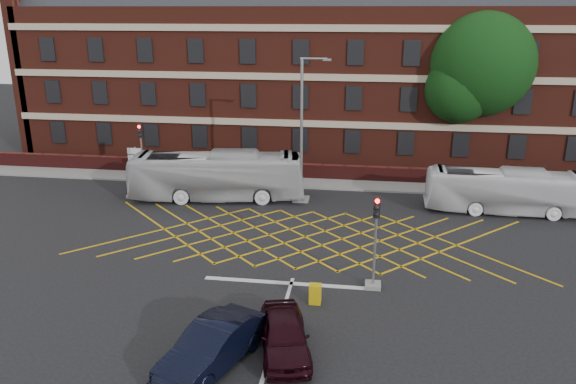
# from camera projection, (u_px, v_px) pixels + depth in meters

# --- Properties ---
(ground) EXTENTS (120.00, 120.00, 0.00)m
(ground) POSITION_uv_depth(u_px,v_px,m) (301.00, 252.00, 28.64)
(ground) COLOR black
(ground) RESTS_ON ground
(victorian_building) EXTENTS (51.00, 12.17, 20.40)m
(victorian_building) POSITION_uv_depth(u_px,v_px,m) (336.00, 59.00, 46.86)
(victorian_building) COLOR #571F16
(victorian_building) RESTS_ON ground
(boundary_wall) EXTENTS (56.00, 0.50, 1.10)m
(boundary_wall) POSITION_uv_depth(u_px,v_px,m) (323.00, 172.00, 40.70)
(boundary_wall) COLOR #461312
(boundary_wall) RESTS_ON ground
(far_pavement) EXTENTS (60.00, 3.00, 0.12)m
(far_pavement) POSITION_uv_depth(u_px,v_px,m) (321.00, 182.00, 39.91)
(far_pavement) COLOR slate
(far_pavement) RESTS_ON ground
(box_junction_hatching) EXTENTS (8.22, 8.22, 0.02)m
(box_junction_hatching) POSITION_uv_depth(u_px,v_px,m) (305.00, 237.00, 30.52)
(box_junction_hatching) COLOR #CC990C
(box_junction_hatching) RESTS_ON ground
(stop_line) EXTENTS (8.00, 0.30, 0.02)m
(stop_line) POSITION_uv_depth(u_px,v_px,m) (291.00, 283.00, 25.35)
(stop_line) COLOR silver
(stop_line) RESTS_ON ground
(centre_line) EXTENTS (0.15, 14.00, 0.02)m
(centre_line) POSITION_uv_depth(u_px,v_px,m) (265.00, 371.00, 19.24)
(centre_line) COLOR silver
(centre_line) RESTS_ON ground
(bus_left) EXTENTS (11.49, 4.13, 3.13)m
(bus_left) POSITION_uv_depth(u_px,v_px,m) (217.00, 176.00, 36.18)
(bus_left) COLOR #BCBDC1
(bus_left) RESTS_ON ground
(bus_right) EXTENTS (9.70, 2.58, 2.68)m
(bus_right) POSITION_uv_depth(u_px,v_px,m) (507.00, 191.00, 33.83)
(bus_right) COLOR white
(bus_right) RESTS_ON ground
(car_navy) EXTENTS (3.24, 5.02, 1.56)m
(car_navy) POSITION_uv_depth(u_px,v_px,m) (212.00, 346.00, 19.28)
(car_navy) COLOR black
(car_navy) RESTS_ON ground
(car_maroon) EXTENTS (2.63, 4.48, 1.43)m
(car_maroon) POSITION_uv_depth(u_px,v_px,m) (284.00, 335.00, 20.09)
(car_maroon) COLOR black
(car_maroon) RESTS_ON ground
(deciduous_tree) EXTENTS (7.72, 7.54, 11.80)m
(deciduous_tree) POSITION_uv_depth(u_px,v_px,m) (480.00, 72.00, 40.47)
(deciduous_tree) COLOR black
(deciduous_tree) RESTS_ON ground
(traffic_light_near) EXTENTS (0.70, 0.70, 4.27)m
(traffic_light_near) POSITION_uv_depth(u_px,v_px,m) (375.00, 251.00, 24.46)
(traffic_light_near) COLOR slate
(traffic_light_near) RESTS_ON ground
(traffic_light_far) EXTENTS (0.70, 0.70, 4.27)m
(traffic_light_far) POSITION_uv_depth(u_px,v_px,m) (143.00, 159.00, 39.31)
(traffic_light_far) COLOR slate
(traffic_light_far) RESTS_ON ground
(street_lamp) EXTENTS (2.25, 1.00, 9.05)m
(street_lamp) POSITION_uv_depth(u_px,v_px,m) (302.00, 154.00, 35.35)
(street_lamp) COLOR slate
(street_lamp) RESTS_ON ground
(direction_signs) EXTENTS (1.10, 0.16, 2.20)m
(direction_signs) POSITION_uv_depth(u_px,v_px,m) (135.00, 158.00, 41.24)
(direction_signs) COLOR gray
(direction_signs) RESTS_ON ground
(utility_cabinet) EXTENTS (0.50, 0.40, 0.86)m
(utility_cabinet) POSITION_uv_depth(u_px,v_px,m) (315.00, 294.00, 23.54)
(utility_cabinet) COLOR #C6A30B
(utility_cabinet) RESTS_ON ground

